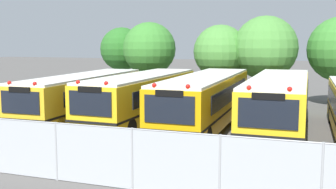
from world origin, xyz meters
name	(u,v)px	position (x,y,z in m)	size (l,w,h in m)	color
ground_plane	(207,128)	(0.00, 0.00, 0.00)	(160.00, 160.00, 0.00)	#514F4C
school_bus_0	(84,95)	(-6.97, -0.19, 1.39)	(2.65, 11.06, 2.63)	yellow
school_bus_1	(142,97)	(-3.52, -0.04, 1.43)	(2.75, 10.64, 2.72)	yellow
school_bus_2	(206,99)	(-0.02, -0.13, 1.46)	(2.51, 11.59, 2.78)	#EAA80C
school_bus_3	(279,102)	(3.48, 0.11, 1.47)	(2.64, 11.55, 2.79)	yellow
tree_0	(121,49)	(-9.30, 9.40, 3.76)	(3.37, 3.37, 5.45)	#4C3823
tree_1	(148,48)	(-6.54, 8.26, 3.86)	(3.89, 3.89, 5.76)	#4C3823
tree_2	(222,52)	(-1.01, 8.29, 3.60)	(3.72, 3.72, 5.50)	#4C3823
tree_3	(264,46)	(1.80, 8.39, 4.01)	(4.29, 4.29, 6.06)	#4C3823
chainlink_fence	(132,158)	(0.09, -9.34, 0.96)	(20.67, 0.07, 1.86)	#9EA0A3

